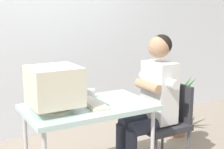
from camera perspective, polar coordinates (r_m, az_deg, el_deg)
wall_back at (r=4.12m, az=-9.07°, el=10.46°), size 8.00×0.10×3.00m
desk at (r=2.85m, az=-4.17°, el=-6.56°), size 1.12×0.68×0.74m
crt_monitor at (r=2.64m, az=-10.22°, el=-2.10°), size 0.41×0.39×0.37m
keyboard at (r=2.82m, az=-3.51°, el=-5.14°), size 0.18×0.44×0.03m
office_chair at (r=3.35m, az=9.48°, el=-7.81°), size 0.47×0.47×0.82m
person_seated at (r=3.17m, az=7.13°, el=-3.93°), size 0.68×0.54×1.33m
potted_plant at (r=4.11m, az=11.27°, el=-5.67°), size 0.63×0.68×0.81m
desk_mug at (r=3.05m, az=-3.81°, el=-3.37°), size 0.08×0.09×0.08m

